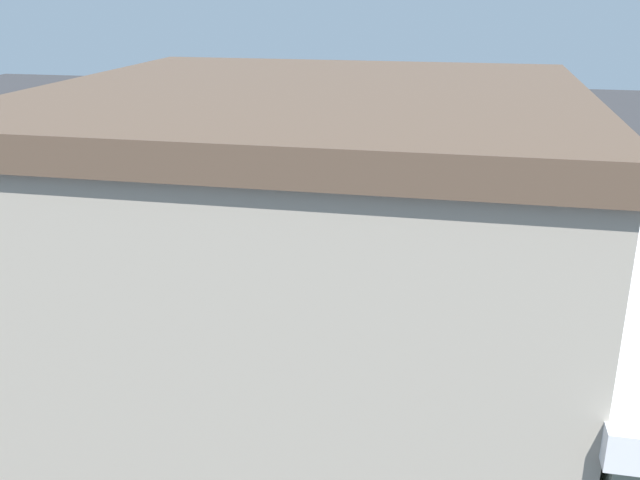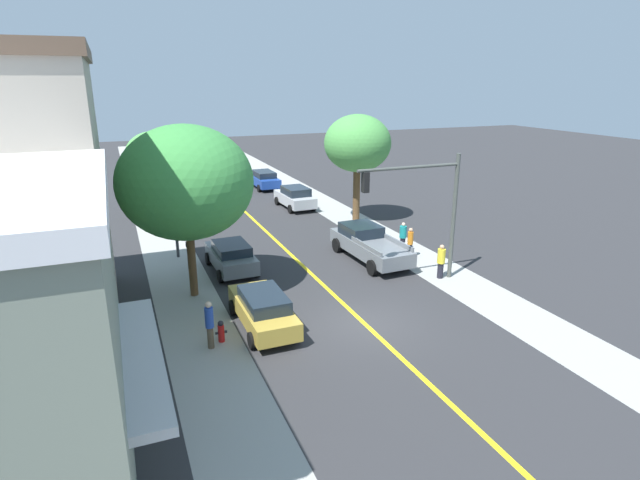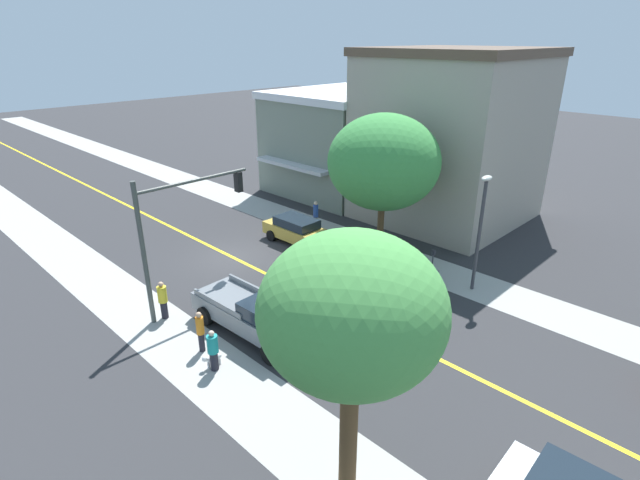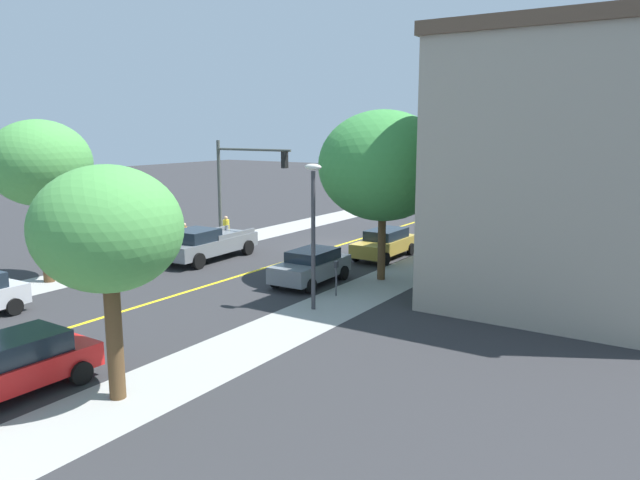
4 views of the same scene
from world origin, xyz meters
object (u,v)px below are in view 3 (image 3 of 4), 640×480
Objects in this scene: street_tree_right_corner at (352,313)px; pedestrian_blue_shirt at (316,215)px; parking_meter at (433,259)px; small_dog at (212,358)px; street_tree_left_far at (384,162)px; grey_pickup_truck at (257,315)px; fire_hydrant at (314,227)px; grey_sedan_left_curb at (390,268)px; pedestrian_yellow_shirt at (163,299)px; pedestrian_orange_shirt at (200,330)px; traffic_light_mast at (178,221)px; pedestrian_teal_shirt at (213,350)px; street_lamp at (481,220)px; gold_sedan_left_curb at (299,231)px.

pedestrian_blue_shirt is at bearing -132.41° from street_tree_right_corner.
parking_meter reaches higher than small_dog.
grey_pickup_truck is (9.51, 1.31, -4.28)m from street_tree_left_far.
grey_sedan_left_curb is at bearing 74.32° from fire_hydrant.
fire_hydrant is 0.49× the size of pedestrian_yellow_shirt.
street_tree_right_corner is 8.48× the size of fire_hydrant.
street_tree_right_corner is at bearing -23.37° from grey_pickup_truck.
pedestrian_orange_shirt is (11.93, 5.81, -0.08)m from pedestrian_blue_shirt.
street_tree_left_far is (-12.29, -8.56, -0.11)m from street_tree_right_corner.
traffic_light_mast reaches higher than grey_pickup_truck.
pedestrian_teal_shirt is at bearing -40.90° from pedestrian_blue_shirt.
street_lamp reaches higher than pedestrian_teal_shirt.
traffic_light_mast is 3.61× the size of pedestrian_orange_shirt.
grey_sedan_left_curb is at bearing 46.40° from street_tree_left_far.
gold_sedan_left_curb is 2.68× the size of pedestrian_yellow_shirt.
traffic_light_mast is 9.15m from gold_sedan_left_curb.
street_lamp is at bearing -166.36° from street_tree_right_corner.
street_tree_left_far is at bearing -159.84° from small_dog.
parking_meter is 2.30m from grey_sedan_left_curb.
street_tree_right_corner is 4.19× the size of pedestrian_yellow_shirt.
pedestrian_blue_shirt is at bearing 160.14° from grey_sedan_left_curb.
grey_sedan_left_curb is 5.72× the size of small_dog.
street_tree_left_far is at bearing 25.09° from gold_sedan_left_curb.
pedestrian_blue_shirt is at bearing 110.57° from gold_sedan_left_curb.
street_tree_right_corner reaches higher than street_lamp.
pedestrian_orange_shirt is at bearing -108.10° from grey_pickup_truck.
grey_sedan_left_curb is (2.00, -1.13, -0.15)m from parking_meter.
pedestrian_blue_shirt reaches higher than parking_meter.
fire_hydrant is at bearing 105.86° from gold_sedan_left_curb.
street_lamp is 12.97m from pedestrian_orange_shirt.
fire_hydrant is at bearing -64.74° from pedestrian_orange_shirt.
street_tree_right_corner is 1.56× the size of gold_sedan_left_curb.
street_tree_right_corner is 14.98m from street_tree_left_far.
grey_pickup_truck is 4.28m from pedestrian_yellow_shirt.
grey_sedan_left_curb reaches higher than small_dog.
gold_sedan_left_curb is 9.34m from grey_pickup_truck.
street_tree_left_far is 1.66× the size of gold_sedan_left_curb.
parking_meter is at bearing -103.96° from pedestrian_orange_shirt.
pedestrian_teal_shirt is (2.54, 0.66, -0.04)m from grey_pickup_truck.
grey_sedan_left_curb is at bearing 152.77° from pedestrian_teal_shirt.
street_lamp is 10.41m from gold_sedan_left_curb.
street_tree_right_corner is at bearing -60.00° from grey_sedan_left_curb.
pedestrian_yellow_shirt is (9.51, 1.81, 0.10)m from gold_sedan_left_curb.
pedestrian_yellow_shirt is at bearing -93.91° from street_tree_right_corner.
gold_sedan_left_curb is 11.69m from small_dog.
pedestrian_blue_shirt is at bearing 13.80° from traffic_light_mast.
pedestrian_orange_shirt is (11.48, 5.47, 0.49)m from fire_hydrant.
small_dog is (-0.28, -6.76, -4.90)m from street_tree_right_corner.
grey_sedan_left_curb is 2.63× the size of pedestrian_teal_shirt.
grey_sedan_left_curb is at bearing -148.32° from street_tree_right_corner.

